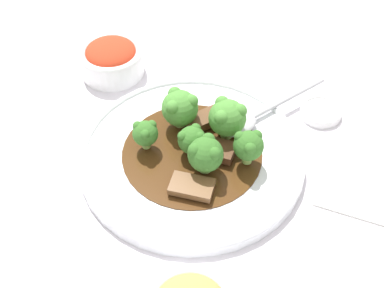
{
  "coord_description": "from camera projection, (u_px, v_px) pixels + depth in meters",
  "views": [
    {
      "loc": [
        -0.2,
        0.46,
        0.58
      ],
      "look_at": [
        0.0,
        0.0,
        0.03
      ],
      "focal_mm": 50.0,
      "sensor_mm": 36.0,
      "label": 1
    }
  ],
  "objects": [
    {
      "name": "broccoli_floret_5",
      "position": [
        227.0,
        117.0,
        0.74
      ],
      "size": [
        0.05,
        0.05,
        0.06
      ],
      "color": "#8EB756",
      "rests_on": "main_plate"
    },
    {
      "name": "main_plate",
      "position": [
        192.0,
        155.0,
        0.76
      ],
      "size": [
        0.32,
        0.32,
        0.02
      ],
      "color": "white",
      "rests_on": "ground_plane"
    },
    {
      "name": "serving_spoon",
      "position": [
        245.0,
        120.0,
        0.78
      ],
      "size": [
        0.13,
        0.19,
        0.01
      ],
      "color": "#B7B7BC",
      "rests_on": "main_plate"
    },
    {
      "name": "side_bowl_kimchi",
      "position": [
        111.0,
        58.0,
        0.88
      ],
      "size": [
        0.1,
        0.1,
        0.06
      ],
      "color": "white",
      "rests_on": "ground_plane"
    },
    {
      "name": "beef_strip_1",
      "position": [
        212.0,
        148.0,
        0.74
      ],
      "size": [
        0.07,
        0.04,
        0.01
      ],
      "color": "#56331E",
      "rests_on": "main_plate"
    },
    {
      "name": "ground_plane",
      "position": [
        192.0,
        160.0,
        0.76
      ],
      "size": [
        4.0,
        4.0,
        0.0
      ],
      "primitive_type": "plane",
      "color": "silver"
    },
    {
      "name": "beef_strip_0",
      "position": [
        192.0,
        187.0,
        0.7
      ],
      "size": [
        0.06,
        0.04,
        0.01
      ],
      "color": "brown",
      "rests_on": "main_plate"
    },
    {
      "name": "broccoli_floret_3",
      "position": [
        145.0,
        133.0,
        0.74
      ],
      "size": [
        0.04,
        0.04,
        0.04
      ],
      "color": "#8EB756",
      "rests_on": "main_plate"
    },
    {
      "name": "broccoli_floret_2",
      "position": [
        180.0,
        107.0,
        0.76
      ],
      "size": [
        0.05,
        0.05,
        0.06
      ],
      "color": "#7FA84C",
      "rests_on": "main_plate"
    },
    {
      "name": "paper_napkin",
      "position": [
        369.0,
        198.0,
        0.71
      ],
      "size": [
        0.14,
        0.08,
        0.01
      ],
      "color": "silver",
      "rests_on": "ground_plane"
    },
    {
      "name": "broccoli_floret_0",
      "position": [
        248.0,
        145.0,
        0.71
      ],
      "size": [
        0.04,
        0.04,
        0.05
      ],
      "color": "#7FA84C",
      "rests_on": "main_plate"
    },
    {
      "name": "beef_strip_2",
      "position": [
        205.0,
        119.0,
        0.78
      ],
      "size": [
        0.06,
        0.06,
        0.01
      ],
      "color": "brown",
      "rests_on": "main_plate"
    },
    {
      "name": "broccoli_floret_1",
      "position": [
        192.0,
        139.0,
        0.73
      ],
      "size": [
        0.04,
        0.04,
        0.04
      ],
      "color": "#8EB756",
      "rests_on": "main_plate"
    },
    {
      "name": "broccoli_floret_4",
      "position": [
        206.0,
        154.0,
        0.7
      ],
      "size": [
        0.05,
        0.05,
        0.06
      ],
      "color": "#7FA84C",
      "rests_on": "main_plate"
    },
    {
      "name": "sauce_dish",
      "position": [
        321.0,
        111.0,
        0.82
      ],
      "size": [
        0.06,
        0.06,
        0.01
      ],
      "color": "white",
      "rests_on": "ground_plane"
    }
  ]
}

